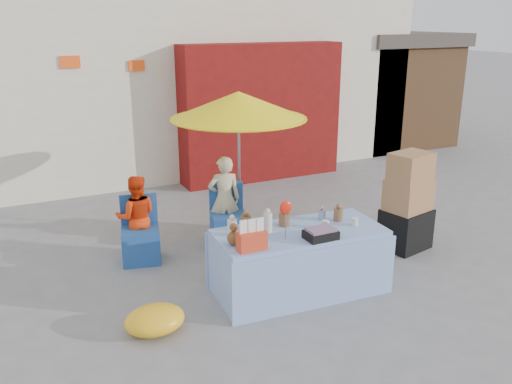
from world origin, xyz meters
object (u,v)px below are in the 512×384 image
umbrella (239,106)px  vendor_orange (137,217)px  market_table (298,260)px  vendor_beige (224,199)px  box_stack (408,205)px  chair_left (141,242)px  chair_right (229,227)px

umbrella → vendor_orange: bearing=-174.5°
market_table → vendor_beige: size_ratio=1.63×
market_table → vendor_orange: (-1.43, 1.76, 0.17)m
vendor_beige → box_stack: 2.52m
vendor_beige → umbrella: umbrella is taller
market_table → vendor_beige: bearing=99.7°
chair_left → chair_right: bearing=13.5°
vendor_beige → vendor_orange: bearing=13.5°
vendor_orange → umbrella: 2.05m
vendor_beige → chair_left: bearing=19.7°
chair_right → vendor_orange: vendor_orange is taller
chair_left → umbrella: size_ratio=0.41×
box_stack → umbrella: bearing=141.1°
market_table → box_stack: bearing=16.2°
market_table → chair_right: (-0.18, 1.62, -0.13)m
chair_right → box_stack: bearing=-15.8°
umbrella → box_stack: (1.83, -1.48, -1.26)m
vendor_orange → box_stack: size_ratio=0.83×
market_table → vendor_orange: bearing=133.0°
chair_right → box_stack: size_ratio=0.63×
market_table → umbrella: bearing=90.3°
chair_left → vendor_orange: vendor_orange is taller
box_stack → market_table: bearing=-167.7°
market_table → vendor_orange: size_ratio=1.80×
vendor_beige → box_stack: (2.13, -1.33, 0.01)m
chair_right → vendor_orange: (-1.25, 0.13, 0.31)m
chair_left → vendor_beige: bearing=19.7°
chair_left → umbrella: bearing=24.0°
market_table → umbrella: size_ratio=0.97×
umbrella → market_table: bearing=-93.6°
vendor_orange → umbrella: (1.55, 0.15, 1.33)m
umbrella → box_stack: bearing=-38.9°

